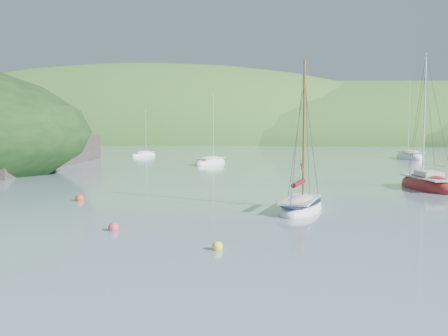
% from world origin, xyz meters
% --- Properties ---
extents(ground, '(700.00, 700.00, 0.00)m').
position_xyz_m(ground, '(0.00, 0.00, 0.00)').
color(ground, slate).
rests_on(ground, ground).
extents(shoreline_hills, '(690.00, 135.00, 56.00)m').
position_xyz_m(shoreline_hills, '(-9.66, 172.42, 0.00)').
color(shoreline_hills, '#2B6727').
rests_on(shoreline_hills, ground).
extents(daysailer_white, '(2.92, 5.72, 8.39)m').
position_xyz_m(daysailer_white, '(3.49, 6.67, 0.20)').
color(daysailer_white, white).
rests_on(daysailer_white, ground).
extents(sloop_red, '(3.93, 7.46, 10.50)m').
position_xyz_m(sloop_red, '(12.29, 17.82, 0.21)').
color(sloop_red, maroon).
rests_on(sloop_red, ground).
extents(distant_sloop_a, '(4.14, 7.09, 9.56)m').
position_xyz_m(distant_sloop_a, '(-7.93, 40.93, 0.17)').
color(distant_sloop_a, white).
rests_on(distant_sloop_a, ground).
extents(distant_sloop_b, '(3.84, 9.15, 12.74)m').
position_xyz_m(distant_sloop_b, '(18.89, 58.10, 0.21)').
color(distant_sloop_b, white).
rests_on(distant_sloop_b, ground).
extents(distant_sloop_c, '(3.85, 6.17, 8.31)m').
position_xyz_m(distant_sloop_c, '(-22.47, 58.58, 0.15)').
color(distant_sloop_c, white).
rests_on(distant_sloop_c, ground).
extents(mooring_buoys, '(24.76, 14.07, 0.50)m').
position_xyz_m(mooring_buoys, '(-1.62, 5.01, 0.12)').
color(mooring_buoys, '#F0FA34').
rests_on(mooring_buoys, ground).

